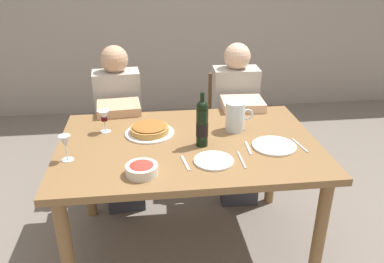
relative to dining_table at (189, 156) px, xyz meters
name	(u,v)px	position (x,y,z in m)	size (l,w,h in m)	color
ground_plane	(189,245)	(0.00, 0.00, -0.67)	(8.00, 8.00, 0.00)	slate
dining_table	(189,156)	(0.00, 0.00, 0.00)	(1.50, 1.00, 0.76)	olive
wine_bottle	(202,123)	(0.07, -0.05, 0.23)	(0.07, 0.07, 0.32)	black
water_pitcher	(235,118)	(0.30, 0.14, 0.17)	(0.17, 0.12, 0.18)	silver
baked_tart	(150,130)	(-0.22, 0.14, 0.12)	(0.30, 0.30, 0.06)	white
salad_bowl	(142,169)	(-0.27, -0.33, 0.12)	(0.16, 0.16, 0.06)	silver
wine_glass_left_diner	(104,117)	(-0.49, 0.20, 0.19)	(0.07, 0.07, 0.14)	silver
wine_glass_right_diner	(65,143)	(-0.66, -0.14, 0.19)	(0.06, 0.06, 0.14)	silver
dinner_plate_left_setting	(214,161)	(0.11, -0.25, 0.10)	(0.21, 0.21, 0.01)	white
dinner_plate_right_setting	(274,146)	(0.47, -0.12, 0.10)	(0.25, 0.25, 0.01)	silver
fork_left_setting	(185,163)	(-0.04, -0.25, 0.09)	(0.16, 0.01, 0.01)	silver
knife_left_setting	(242,160)	(0.26, -0.25, 0.09)	(0.18, 0.01, 0.01)	silver
knife_right_setting	(300,145)	(0.62, -0.12, 0.09)	(0.18, 0.01, 0.01)	silver
spoon_right_setting	(248,148)	(0.32, -0.12, 0.09)	(0.16, 0.01, 0.01)	silver
chair_left	(120,124)	(-0.46, 0.92, -0.17)	(0.43, 0.43, 0.87)	brown
diner_left	(120,122)	(-0.44, 0.68, -0.05)	(0.36, 0.53, 1.16)	#B7B2A8
chair_right	(231,120)	(0.45, 0.90, -0.17)	(0.42, 0.42, 0.87)	brown
diner_right	(237,118)	(0.45, 0.66, -0.05)	(0.35, 0.51, 1.16)	#B7B2A8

